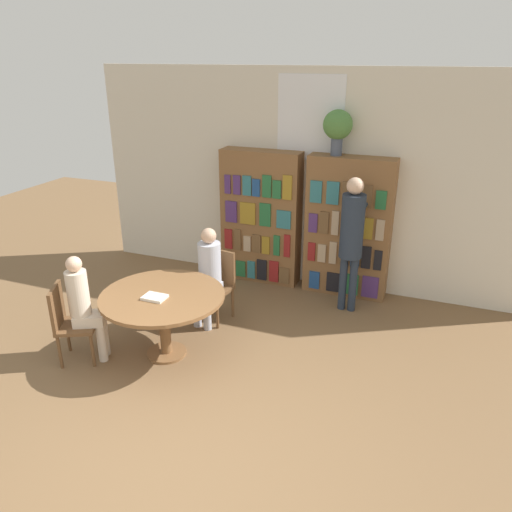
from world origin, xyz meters
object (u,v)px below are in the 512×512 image
Objects in this scene: seated_reader_right at (85,304)px; librarian_standing at (352,232)px; chair_near_camera at (69,320)px; flower_vase at (338,127)px; chair_left_side at (217,282)px; bookshelf_left at (261,218)px; bookshelf_right at (348,228)px; reading_table at (163,303)px; seated_reader_left at (208,271)px.

librarian_standing reaches higher than seated_reader_right.
seated_reader_right reaches higher than chair_near_camera.
flower_vase reaches higher than chair_left_side.
bookshelf_left and bookshelf_right have the same top height.
bookshelf_left reaches higher than chair_near_camera.
chair_near_camera is at bearing -138.86° from librarian_standing.
librarian_standing is (0.37, -0.51, -1.20)m from flower_vase.
reading_table is at bearing -123.56° from bookshelf_right.
chair_left_side reaches higher than reading_table.
chair_near_camera is (-1.16, -2.74, -0.47)m from bookshelf_left.
bookshelf_left is 2.18× the size of chair_near_camera.
bookshelf_right is 1.35m from flower_vase.
chair_left_side is 0.50× the size of librarian_standing.
bookshelf_left is 1.00× the size of bookshelf_right.
bookshelf_left is 1.55× the size of seated_reader_left.
flower_vase is 0.33× the size of librarian_standing.
seated_reader_right is at bearing -130.30° from bookshelf_right.
seated_reader_left is at bearing 114.19° from chair_near_camera.
reading_table is 2.48m from librarian_standing.
librarian_standing reaches higher than chair_left_side.
flower_vase is 3.95m from chair_near_camera.
seated_reader_left is (-1.38, -1.47, -0.25)m from bookshelf_right.
librarian_standing reaches higher than chair_near_camera.
chair_near_camera is at bearing -131.45° from bookshelf_right.
seated_reader_left is at bearing -133.29° from bookshelf_right.
seated_reader_left reaches higher than seated_reader_right.
bookshelf_left is 2.85m from seated_reader_right.
bookshelf_left is at bearing 83.51° from reading_table.
seated_reader_left is (-0.12, -1.47, -0.25)m from bookshelf_left.
flower_vase is (-0.23, 0.00, 1.33)m from bookshelf_right.
bookshelf_left is 1.38m from chair_left_side.
flower_vase is at bearing 126.10° from librarian_standing.
chair_left_side is at bearing -152.11° from librarian_standing.
reading_table is 0.84m from seated_reader_left.
seated_reader_right is (-2.03, -2.66, -1.61)m from flower_vase.
flower_vase is 0.43× the size of reading_table.
chair_near_camera is at bearing 63.00° from chair_left_side.
chair_left_side is 0.71× the size of seated_reader_left.
seated_reader_right is (-1.00, -2.66, -0.29)m from bookshelf_left.
chair_left_side is at bearing 119.99° from seated_reader_right.
librarian_standing is (0.14, -0.50, 0.13)m from bookshelf_right.
chair_near_camera is 1.00× the size of chair_left_side.
seated_reader_left is 1.85m from librarian_standing.
flower_vase is at bearing 114.74° from chair_near_camera.
bookshelf_right is at bearing 0.01° from bookshelf_left.
seated_reader_right is at bearing -138.02° from librarian_standing.
bookshelf_right is 3.50m from seated_reader_right.
chair_near_camera is (-0.90, -0.45, -0.15)m from reading_table.
bookshelf_left reaches higher than seated_reader_right.
chair_left_side is at bearing -94.22° from bookshelf_left.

